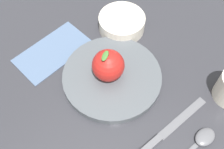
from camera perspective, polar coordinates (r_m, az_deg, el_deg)
The scene contains 7 objects.
ground_plane at distance 0.63m, azimuth 1.38°, elevation -3.96°, with size 2.40×2.40×0.00m, color #2D2D33.
dinner_plate at distance 0.64m, azimuth 0.00°, elevation -0.43°, with size 0.23×0.23×0.02m.
apple at distance 0.60m, azimuth -0.80°, elevation 1.92°, with size 0.07×0.07×0.09m.
side_bowl at distance 0.73m, azimuth 2.06°, elevation 10.93°, with size 0.12×0.12×0.04m.
knife at distance 0.59m, azimuth 10.42°, elevation -12.43°, with size 0.22×0.07×0.01m.
spoon at distance 0.61m, azimuth 17.86°, elevation -13.27°, with size 0.16×0.06×0.01m.
linen_napkin at distance 0.71m, azimuth -12.39°, elevation 4.65°, with size 0.10×0.19×0.00m, color slate.
Camera 1 is at (0.25, 0.17, 0.55)m, focal length 43.69 mm.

